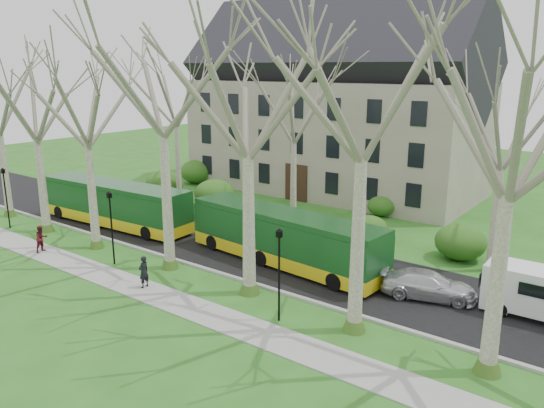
{
  "coord_description": "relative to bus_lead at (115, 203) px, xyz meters",
  "views": [
    {
      "loc": [
        19.01,
        -18.89,
        11.25
      ],
      "look_at": [
        2.61,
        3.0,
        4.15
      ],
      "focal_mm": 35.0,
      "sensor_mm": 36.0,
      "label": 1
    }
  ],
  "objects": [
    {
      "name": "ground",
      "position": [
        12.39,
        -3.98,
        -1.67
      ],
      "size": [
        120.0,
        120.0,
        0.0
      ],
      "primitive_type": "plane",
      "color": "#2A5F1B",
      "rests_on": "ground"
    },
    {
      "name": "sidewalk",
      "position": [
        12.39,
        -6.48,
        -1.64
      ],
      "size": [
        70.0,
        2.0,
        0.06
      ],
      "primitive_type": "cube",
      "color": "gray",
      "rests_on": "ground"
    },
    {
      "name": "road",
      "position": [
        12.39,
        1.52,
        -1.64
      ],
      "size": [
        80.0,
        8.0,
        0.06
      ],
      "primitive_type": "cube",
      "color": "black",
      "rests_on": "ground"
    },
    {
      "name": "curb",
      "position": [
        12.39,
        -2.48,
        -1.6
      ],
      "size": [
        80.0,
        0.25,
        0.14
      ],
      "primitive_type": "cube",
      "color": "#A5A39E",
      "rests_on": "ground"
    },
    {
      "name": "building",
      "position": [
        6.39,
        20.02,
        6.39
      ],
      "size": [
        26.5,
        12.2,
        16.0
      ],
      "color": "gray",
      "rests_on": "ground"
    },
    {
      "name": "tree_row_verge",
      "position": [
        12.39,
        -3.68,
        5.33
      ],
      "size": [
        49.0,
        7.0,
        14.0
      ],
      "color": "gray",
      "rests_on": "ground"
    },
    {
      "name": "tree_row_far",
      "position": [
        11.05,
        7.02,
        4.33
      ],
      "size": [
        33.0,
        7.0,
        12.0
      ],
      "color": "gray",
      "rests_on": "ground"
    },
    {
      "name": "lamp_row",
      "position": [
        12.39,
        -4.98,
        0.9
      ],
      "size": [
        36.22,
        0.22,
        4.3
      ],
      "color": "black",
      "rests_on": "ground"
    },
    {
      "name": "hedges",
      "position": [
        7.72,
        10.02,
        -0.67
      ],
      "size": [
        30.6,
        8.6,
        2.0
      ],
      "color": "#2D5D1A",
      "rests_on": "ground"
    },
    {
      "name": "bus_lead",
      "position": [
        0.0,
        0.0,
        0.0
      ],
      "size": [
        13.03,
        3.41,
        3.23
      ],
      "primitive_type": null,
      "rotation": [
        0.0,
        0.0,
        0.06
      ],
      "color": "#13451A",
      "rests_on": "road"
    },
    {
      "name": "bus_follow",
      "position": [
        14.4,
        0.98,
        -0.01
      ],
      "size": [
        13.04,
        3.85,
        3.21
      ],
      "primitive_type": null,
      "rotation": [
        0.0,
        0.0,
        -0.09
      ],
      "color": "#13451A",
      "rests_on": "road"
    },
    {
      "name": "sedan",
      "position": [
        22.95,
        1.41,
        -0.94
      ],
      "size": [
        4.98,
        3.17,
        1.34
      ],
      "primitive_type": "imported",
      "rotation": [
        0.0,
        0.0,
        1.87
      ],
      "color": "silver",
      "rests_on": "road"
    },
    {
      "name": "pedestrian_a",
      "position": [
        10.6,
        -6.25,
        -0.76
      ],
      "size": [
        0.45,
        0.65,
        1.72
      ],
      "primitive_type": "imported",
      "rotation": [
        0.0,
        0.0,
        -1.5
      ],
      "color": "black",
      "rests_on": "sidewalk"
    },
    {
      "name": "pedestrian_b",
      "position": [
        1.13,
        -6.4,
        -0.78
      ],
      "size": [
        0.68,
        0.85,
        1.66
      ],
      "primitive_type": "imported",
      "rotation": [
        0.0,
        0.0,
        1.64
      ],
      "color": "#57131D",
      "rests_on": "sidewalk"
    }
  ]
}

